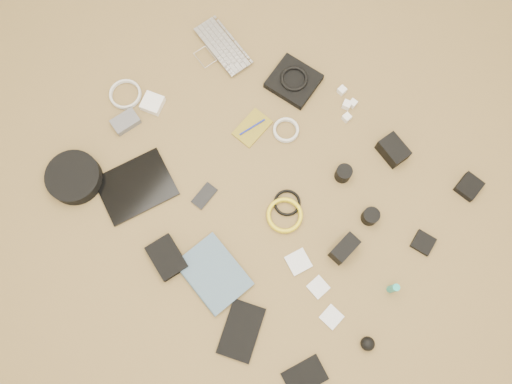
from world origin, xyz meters
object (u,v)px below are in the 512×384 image
Objects in this scene: laptop at (215,52)px; phone at (204,196)px; dslr_camera at (393,150)px; headphone_case at (74,178)px; paperback at (194,290)px; tablet at (136,186)px.

laptop reaches higher than phone.
laptop is 2.75× the size of phone.
dslr_camera is 0.76m from phone.
dslr_camera is at bearing 42.83° from headphone_case.
phone is 0.36m from paperback.
laptop is 1.34× the size of headphone_case.
tablet is 0.47m from paperback.
phone is at bearing 30.17° from headphone_case.
dslr_camera is 1.25m from headphone_case.
dslr_camera is at bearing 51.32° from phone.
paperback is (0.64, -0.05, -0.02)m from headphone_case.
dslr_camera is at bearing 21.36° from laptop.
laptop is 0.77m from headphone_case.
headphone_case reaches higher than phone.
paperback is at bearing -4.17° from headphone_case.
tablet is at bearing 81.59° from paperback.
tablet is at bearing -63.13° from laptop.
tablet is 0.27m from phone.
paperback is at bearing -39.68° from laptop.
paperback reaches higher than laptop.
tablet is (-0.71, -0.73, -0.03)m from dslr_camera.
paperback is at bearing -90.60° from dslr_camera.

